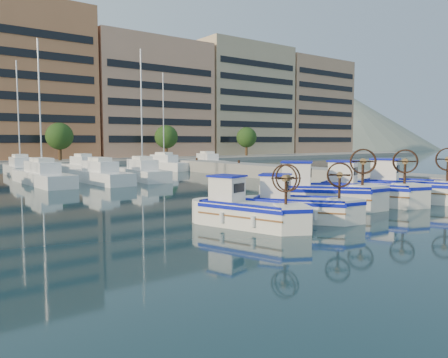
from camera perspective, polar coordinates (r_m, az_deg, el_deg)
ground at (r=20.45m, az=11.93°, el=-4.95°), size 300.00×300.00×0.00m
quay at (r=35.41m, az=16.21°, el=0.11°), size 3.00×60.00×1.20m
waterfront at (r=82.41m, az=-19.53°, el=10.01°), size 180.00×40.00×25.60m
hill_east at (r=198.20m, az=14.97°, el=3.82°), size 160.00×160.00×50.00m
yacht_marina at (r=43.12m, az=-20.15°, el=0.75°), size 38.31×21.83×11.50m
fishing_boat_a at (r=17.86m, az=2.95°, el=-3.94°), size 2.84×4.33×2.62m
fishing_boat_b at (r=19.40m, az=9.53°, el=-3.31°), size 3.72×4.18×2.59m
fishing_boat_c at (r=23.08m, az=12.33°, el=-1.68°), size 4.64×4.91×3.10m
fishing_boat_d at (r=25.25m, az=17.74°, el=-1.27°), size 3.82×5.07×3.06m
fishing_boat_e at (r=27.46m, az=22.63°, el=-0.89°), size 3.80×5.19×3.13m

